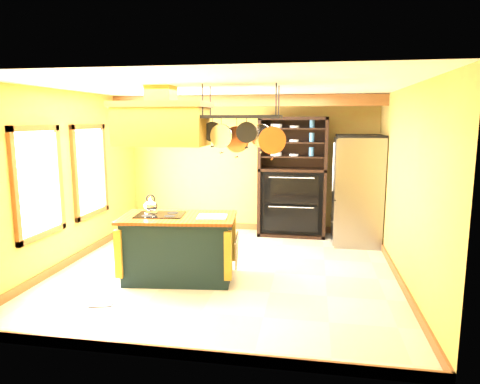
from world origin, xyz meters
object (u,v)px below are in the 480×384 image
(kitchen_island, at_px, (179,247))
(range_hood, at_px, (162,122))
(refrigerator, at_px, (357,192))
(hutch, at_px, (292,190))
(pot_rack, at_px, (243,126))

(kitchen_island, height_order, range_hood, range_hood)
(refrigerator, xyz_separation_m, hutch, (-1.19, 0.35, -0.06))
(pot_rack, bearing_deg, refrigerator, 53.68)
(range_hood, bearing_deg, hutch, 58.57)
(kitchen_island, relative_size, hutch, 0.73)
(range_hood, relative_size, hutch, 0.56)
(pot_rack, xyz_separation_m, hutch, (0.54, 2.71, -1.27))
(hutch, bearing_deg, pot_rack, -101.31)
(range_hood, xyz_separation_m, pot_rack, (1.11, 0.00, -0.06))
(kitchen_island, distance_m, refrigerator, 3.58)
(kitchen_island, relative_size, range_hood, 1.31)
(hutch, bearing_deg, kitchen_island, -118.29)
(range_hood, height_order, refrigerator, range_hood)
(kitchen_island, height_order, hutch, hutch)
(range_hood, height_order, hutch, range_hood)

